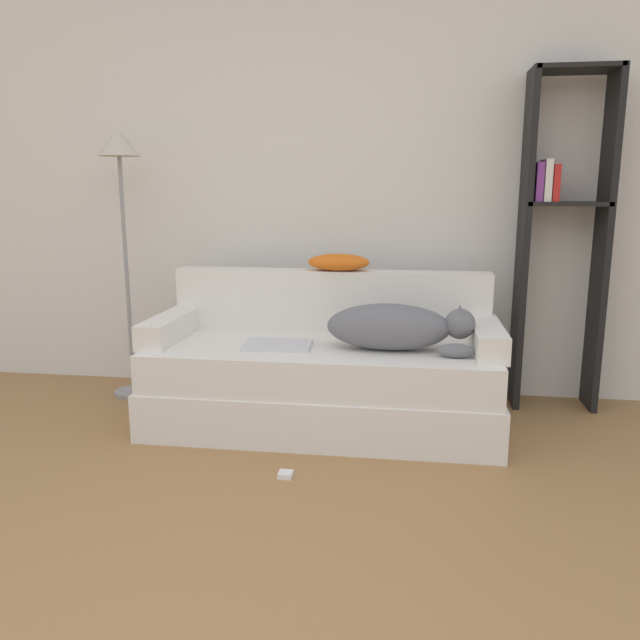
# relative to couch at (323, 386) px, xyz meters

# --- Properties ---
(wall_back) EXTENTS (7.52, 0.06, 2.70)m
(wall_back) POSITION_rel_couch_xyz_m (-0.07, 0.71, 1.13)
(wall_back) COLOR silver
(wall_back) RESTS_ON ground_plane
(couch) EXTENTS (1.84, 0.80, 0.45)m
(couch) POSITION_rel_couch_xyz_m (0.00, 0.00, 0.00)
(couch) COLOR silver
(couch) RESTS_ON ground_plane
(couch_backrest) EXTENTS (1.80, 0.15, 0.35)m
(couch_backrest) POSITION_rel_couch_xyz_m (0.00, 0.33, 0.41)
(couch_backrest) COLOR silver
(couch_backrest) RESTS_ON couch
(couch_arm_left) EXTENTS (0.15, 0.61, 0.13)m
(couch_arm_left) POSITION_rel_couch_xyz_m (-0.84, -0.01, 0.30)
(couch_arm_left) COLOR silver
(couch_arm_left) RESTS_ON couch
(couch_arm_right) EXTENTS (0.15, 0.61, 0.13)m
(couch_arm_right) POSITION_rel_couch_xyz_m (0.84, -0.01, 0.30)
(couch_arm_right) COLOR silver
(couch_arm_right) RESTS_ON couch
(dog) EXTENTS (0.74, 0.28, 0.24)m
(dog) POSITION_rel_couch_xyz_m (0.39, -0.07, 0.35)
(dog) COLOR slate
(dog) RESTS_ON couch
(laptop) EXTENTS (0.36, 0.27, 0.02)m
(laptop) POSITION_rel_couch_xyz_m (-0.22, -0.09, 0.24)
(laptop) COLOR silver
(laptop) RESTS_ON couch
(throw_pillow) EXTENTS (0.35, 0.20, 0.10)m
(throw_pillow) POSITION_rel_couch_xyz_m (0.05, 0.32, 0.63)
(throw_pillow) COLOR orange
(throw_pillow) RESTS_ON couch_backrest
(bookshelf) EXTENTS (0.47, 0.26, 1.90)m
(bookshelf) POSITION_rel_couch_xyz_m (1.28, 0.52, 0.83)
(bookshelf) COLOR black
(bookshelf) RESTS_ON ground_plane
(floor_lamp) EXTENTS (0.24, 0.24, 1.61)m
(floor_lamp) POSITION_rel_couch_xyz_m (-1.25, 0.35, 1.07)
(floor_lamp) COLOR gray
(floor_lamp) RESTS_ON ground_plane
(power_adapter) EXTENTS (0.06, 0.06, 0.02)m
(power_adapter) POSITION_rel_couch_xyz_m (-0.08, -0.65, -0.21)
(power_adapter) COLOR white
(power_adapter) RESTS_ON ground_plane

